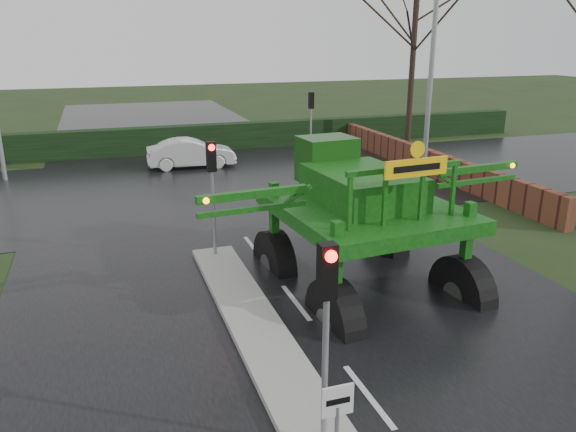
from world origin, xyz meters
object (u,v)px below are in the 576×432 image
object	(u,v)px
traffic_signal_near	(327,303)
crop_sprayer	(332,219)
white_sedan	(192,167)
keep_left_sign	(337,412)
traffic_signal_mid	(212,174)
street_light_right	(426,45)
traffic_signal_far	(311,110)

from	to	relation	value
traffic_signal_near	crop_sprayer	distance (m)	4.45
traffic_signal_near	white_sedan	size ratio (longest dim) A/B	0.81
keep_left_sign	traffic_signal_mid	distance (m)	9.12
keep_left_sign	crop_sprayer	bearing A→B (deg)	68.28
street_light_right	white_sedan	bearing A→B (deg)	135.85
traffic_signal_near	traffic_signal_mid	world-z (taller)	same
traffic_signal_far	white_sedan	xyz separation A→B (m)	(-6.44, -0.11, -2.59)
keep_left_sign	traffic_signal_mid	world-z (taller)	traffic_signal_mid
traffic_signal_mid	street_light_right	xyz separation A→B (m)	(9.49, 4.51, 3.40)
traffic_signal_mid	white_sedan	world-z (taller)	traffic_signal_mid
crop_sprayer	white_sedan	bearing A→B (deg)	86.77
traffic_signal_far	keep_left_sign	bearing A→B (deg)	70.07
traffic_signal_far	street_light_right	bearing A→B (deg)	101.95
street_light_right	traffic_signal_mid	bearing A→B (deg)	-154.60
traffic_signal_near	traffic_signal_far	size ratio (longest dim) A/B	1.00
white_sedan	traffic_signal_near	bearing A→B (deg)	179.21
keep_left_sign	white_sedan	size ratio (longest dim) A/B	0.31
crop_sprayer	white_sedan	world-z (taller)	crop_sprayer
crop_sprayer	white_sedan	xyz separation A→B (m)	(-0.46, 16.85, -2.44)
traffic_signal_mid	street_light_right	world-z (taller)	street_light_right
keep_left_sign	street_light_right	size ratio (longest dim) A/B	0.14
traffic_signal_near	traffic_signal_far	world-z (taller)	same
traffic_signal_far	white_sedan	distance (m)	6.95
keep_left_sign	traffic_signal_near	world-z (taller)	traffic_signal_near
keep_left_sign	traffic_signal_mid	size ratio (longest dim) A/B	0.38
traffic_signal_near	white_sedan	xyz separation A→B (m)	(1.36, 20.91, -2.59)
street_light_right	keep_left_sign	bearing A→B (deg)	-125.12
street_light_right	crop_sprayer	distance (m)	12.31
traffic_signal_near	white_sedan	world-z (taller)	traffic_signal_near
traffic_signal_near	street_light_right	bearing A→B (deg)	53.87
keep_left_sign	white_sedan	distance (m)	21.47
white_sedan	traffic_signal_mid	bearing A→B (deg)	176.68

